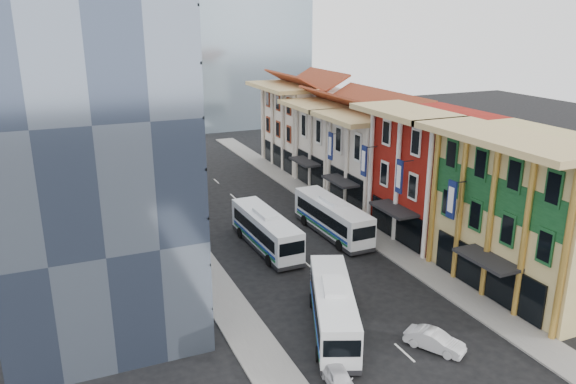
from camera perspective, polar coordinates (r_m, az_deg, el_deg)
name	(u,v)px	position (r m, az deg, el deg)	size (l,w,h in m)	color
ground	(414,361)	(37.14, 12.66, -16.42)	(200.00, 200.00, 0.00)	black
sidewalk_right	(355,224)	(57.71, 6.85, -3.30)	(3.00, 90.00, 0.15)	slate
sidewalk_left	(192,251)	(51.79, -9.75, -5.93)	(3.00, 90.00, 0.15)	slate
shophouse_tan	(533,215)	(46.56, 23.66, -2.11)	(8.00, 14.00, 12.00)	tan
shophouse_red	(435,175)	(54.94, 14.67, 1.67)	(8.00, 10.00, 12.00)	maroon
shophouse_cream_near	(380,162)	(62.65, 9.33, 3.00)	(8.00, 9.00, 10.00)	silver
shophouse_cream_mid	(341,146)	(70.16, 5.39, 4.72)	(8.00, 9.00, 10.00)	silver
shophouse_cream_far	(305,127)	(79.22, 1.74, 6.63)	(8.00, 12.00, 11.00)	silver
office_tower	(76,95)	(43.80, -20.78, 9.23)	(12.00, 26.00, 30.00)	#404C65
office_block_far	(80,140)	(67.83, -20.40, 4.98)	(10.00, 18.00, 14.00)	gray
bus_left_near	(333,307)	(38.59, 4.60, -11.56)	(2.55, 10.91, 3.50)	white
bus_left_far	(266,230)	(51.23, -2.26, -3.85)	(2.64, 11.26, 3.61)	white
bus_right	(332,217)	(54.49, 4.53, -2.51)	(2.70, 11.52, 3.69)	white
sedan_left	(339,379)	(34.00, 5.20, -18.35)	(1.40, 3.47, 1.18)	silver
sedan_right	(435,341)	(38.22, 14.67, -14.40)	(1.33, 3.81, 1.26)	silver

